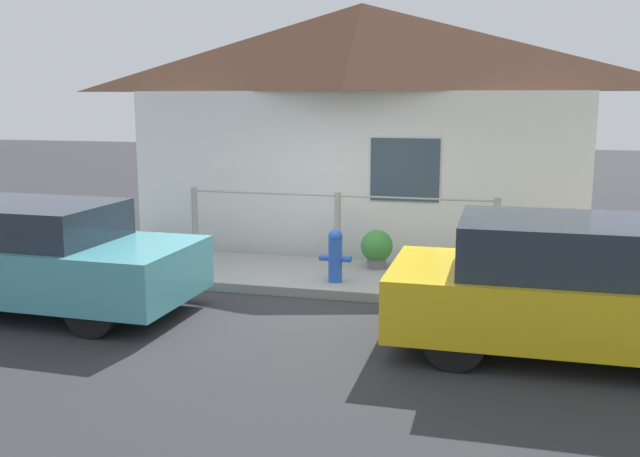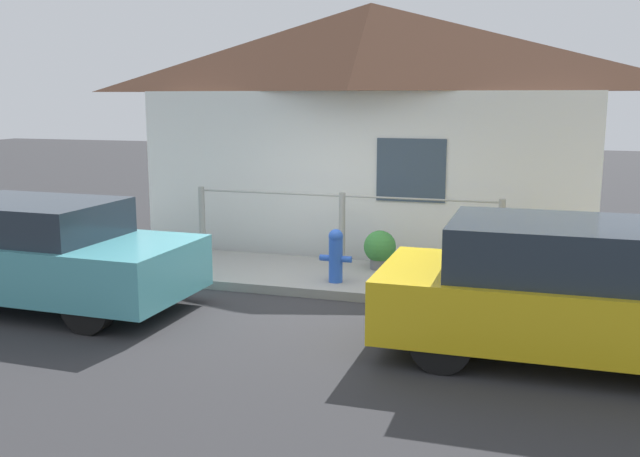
# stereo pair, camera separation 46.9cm
# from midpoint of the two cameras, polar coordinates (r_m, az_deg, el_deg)

# --- Properties ---
(ground_plane) EXTENTS (60.00, 60.00, 0.00)m
(ground_plane) POSITION_cam_midpoint_polar(r_m,az_deg,el_deg) (9.59, -2.36, -5.59)
(ground_plane) COLOR #2D2D30
(sidewalk) EXTENTS (24.00, 1.89, 0.13)m
(sidewalk) POSITION_cam_midpoint_polar(r_m,az_deg,el_deg) (10.45, -0.87, -3.88)
(sidewalk) COLOR gray
(sidewalk) RESTS_ON ground_plane
(house) EXTENTS (7.94, 2.23, 4.23)m
(house) POSITION_cam_midpoint_polar(r_m,az_deg,el_deg) (12.54, 2.15, 13.43)
(house) COLOR white
(house) RESTS_ON ground_plane
(fence) EXTENTS (4.90, 0.10, 1.08)m
(fence) POSITION_cam_midpoint_polar(r_m,az_deg,el_deg) (11.06, 0.20, 0.42)
(fence) COLOR #999993
(fence) RESTS_ON sidewalk
(car_left) EXTENTS (4.00, 1.83, 1.36)m
(car_left) POSITION_cam_midpoint_polar(r_m,az_deg,el_deg) (9.71, -23.06, -2.05)
(car_left) COLOR teal
(car_left) RESTS_ON ground_plane
(car_right) EXTENTS (3.87, 1.77, 1.42)m
(car_right) POSITION_cam_midpoint_polar(r_m,az_deg,el_deg) (7.76, 18.05, -4.59)
(car_right) COLOR gold
(car_right) RESTS_ON ground_plane
(fire_hydrant) EXTENTS (0.45, 0.20, 0.75)m
(fire_hydrant) POSITION_cam_midpoint_polar(r_m,az_deg,el_deg) (9.83, -0.14, -2.09)
(fire_hydrant) COLOR blue
(fire_hydrant) RESTS_ON sidewalk
(potted_plant_near_hydrant) EXTENTS (0.48, 0.48, 0.58)m
(potted_plant_near_hydrant) POSITION_cam_midpoint_polar(r_m,az_deg,el_deg) (10.65, 3.30, -1.55)
(potted_plant_near_hydrant) COLOR slate
(potted_plant_near_hydrant) RESTS_ON sidewalk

